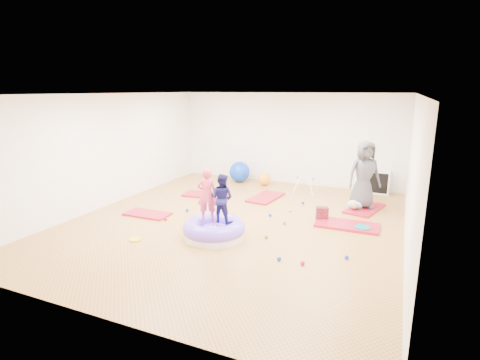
% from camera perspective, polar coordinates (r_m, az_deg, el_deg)
% --- Properties ---
extents(room, '(7.01, 8.01, 2.81)m').
position_cam_1_polar(room, '(8.07, -0.85, 2.99)').
color(room, '#B58940').
rests_on(room, ground).
extents(gym_mat_front_left, '(1.08, 0.55, 0.04)m').
position_cam_1_polar(gym_mat_front_left, '(9.15, -13.93, -5.04)').
color(gym_mat_front_left, '#AF2239').
rests_on(gym_mat_front_left, ground).
extents(gym_mat_mid_left, '(1.26, 0.73, 0.05)m').
position_cam_1_polar(gym_mat_mid_left, '(10.50, -5.30, -2.26)').
color(gym_mat_mid_left, '#AF2239').
rests_on(gym_mat_mid_left, ground).
extents(gym_mat_center_back, '(0.78, 1.31, 0.05)m').
position_cam_1_polar(gym_mat_center_back, '(10.23, 3.94, -2.66)').
color(gym_mat_center_back, '#AF2239').
rests_on(gym_mat_center_back, ground).
extents(gym_mat_right, '(1.33, 0.67, 0.06)m').
position_cam_1_polar(gym_mat_right, '(8.49, 16.03, -6.63)').
color(gym_mat_right, '#AF2239').
rests_on(gym_mat_right, ground).
extents(gym_mat_rear_right, '(0.94, 1.38, 0.05)m').
position_cam_1_polar(gym_mat_rear_right, '(9.76, 18.44, -4.15)').
color(gym_mat_rear_right, '#AF2239').
rests_on(gym_mat_rear_right, ground).
extents(inflatable_cushion, '(1.26, 1.26, 0.40)m').
position_cam_1_polar(inflatable_cushion, '(7.58, -3.96, -7.56)').
color(inflatable_cushion, white).
rests_on(inflatable_cushion, ground).
extents(child_pink, '(0.46, 0.39, 1.08)m').
position_cam_1_polar(child_pink, '(7.47, -5.06, -1.84)').
color(child_pink, '#EB4163').
rests_on(child_pink, inflatable_cushion).
extents(child_navy, '(0.51, 0.41, 0.98)m').
position_cam_1_polar(child_navy, '(7.37, -2.77, -2.41)').
color(child_navy, '#17164F').
rests_on(child_navy, inflatable_cushion).
extents(adult_caregiver, '(0.96, 0.86, 1.65)m').
position_cam_1_polar(adult_caregiver, '(9.56, 18.40, 0.78)').
color(adult_caregiver, '#43444C').
rests_on(adult_caregiver, gym_mat_rear_right).
extents(infant, '(0.37, 0.37, 0.22)m').
position_cam_1_polar(infant, '(9.55, 17.07, -3.59)').
color(infant, '#A3D2FF').
rests_on(infant, gym_mat_rear_right).
extents(ball_pit_balls, '(4.12, 3.47, 0.08)m').
position_cam_1_polar(ball_pit_balls, '(8.08, 4.07, -7.08)').
color(ball_pit_balls, green).
rests_on(ball_pit_balls, ground).
extents(exercise_ball_blue, '(0.66, 0.66, 0.66)m').
position_cam_1_polar(exercise_ball_blue, '(11.95, -0.06, 1.26)').
color(exercise_ball_blue, '#0B37D3').
rests_on(exercise_ball_blue, ground).
extents(exercise_ball_orange, '(0.40, 0.40, 0.40)m').
position_cam_1_polar(exercise_ball_orange, '(11.58, 3.73, 0.17)').
color(exercise_ball_orange, orange).
rests_on(exercise_ball_orange, ground).
extents(infant_play_gym, '(0.60, 0.57, 0.46)m').
position_cam_1_polar(infant_play_gym, '(10.77, 9.91, -0.45)').
color(infant_play_gym, white).
rests_on(infant_play_gym, ground).
extents(cube_shelf, '(0.67, 0.33, 0.67)m').
position_cam_1_polar(cube_shelf, '(11.32, 20.19, -0.27)').
color(cube_shelf, white).
rests_on(cube_shelf, ground).
extents(balance_disc, '(0.34, 0.34, 0.07)m').
position_cam_1_polar(balance_disc, '(8.37, 18.16, -7.01)').
color(balance_disc, '#0F757B').
rests_on(balance_disc, ground).
extents(backpack, '(0.30, 0.25, 0.31)m').
position_cam_1_polar(backpack, '(8.70, 12.40, -5.04)').
color(backpack, '#AB2839').
rests_on(backpack, ground).
extents(yellow_toy, '(0.22, 0.22, 0.03)m').
position_cam_1_polar(yellow_toy, '(7.72, -15.72, -8.75)').
color(yellow_toy, yellow).
rests_on(yellow_toy, ground).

